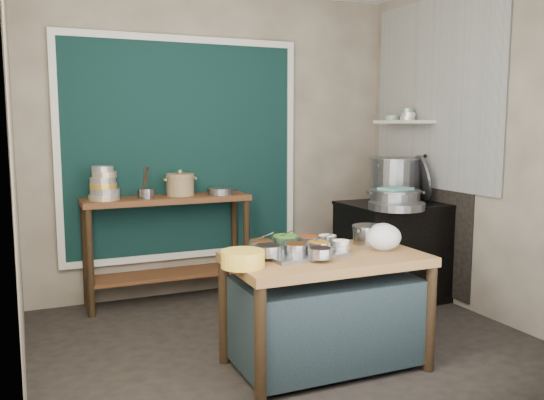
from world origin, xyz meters
name	(u,v)px	position (x,y,z in m)	size (l,w,h in m)	color
floor	(285,342)	(0.00, 0.00, -0.01)	(3.50, 3.00, 0.02)	#2B2521
back_wall	(218,143)	(0.00, 1.51, 1.40)	(3.50, 0.02, 2.80)	gray
left_wall	(11,155)	(-1.76, 0.00, 1.40)	(0.02, 3.00, 2.80)	gray
right_wall	(479,146)	(1.76, 0.00, 1.40)	(0.02, 3.00, 2.80)	gray
curtain_panel	(183,149)	(-0.35, 1.47, 1.35)	(2.10, 0.02, 1.90)	black
curtain_frame	(183,149)	(-0.35, 1.46, 1.35)	(2.22, 0.03, 2.02)	beige
tile_panel	(434,94)	(1.74, 0.55, 1.85)	(0.02, 1.70, 1.70)	#B2B2AA
soot_patch	(423,218)	(1.74, 0.65, 0.70)	(0.01, 1.30, 1.30)	black
wall_shelf	(404,122)	(1.63, 0.85, 1.60)	(0.22, 0.70, 0.03)	beige
prep_table	(325,311)	(0.05, -0.51, 0.38)	(1.25, 0.72, 0.75)	brown
back_counter	(168,249)	(-0.55, 1.28, 0.47)	(1.45, 0.40, 0.95)	brown
stove_block	(394,253)	(1.35, 0.55, 0.42)	(0.90, 0.68, 0.85)	black
stove_top	(396,204)	(1.35, 0.55, 0.86)	(0.92, 0.69, 0.03)	black
condiment_tray	(302,253)	(-0.09, -0.45, 0.76)	(0.52, 0.37, 0.02)	gray
condiment_bowls	(297,246)	(-0.11, -0.42, 0.81)	(0.66, 0.54, 0.07)	gray
yellow_basin	(243,259)	(-0.55, -0.59, 0.80)	(0.26, 0.26, 0.10)	gold
saucepan	(369,235)	(0.49, -0.34, 0.82)	(0.24, 0.24, 0.13)	gray
plastic_bag_a	(384,237)	(0.46, -0.55, 0.84)	(0.24, 0.20, 0.18)	white
plastic_bag_b	(383,234)	(0.54, -0.42, 0.83)	(0.21, 0.18, 0.16)	white
bowl_stack	(104,185)	(-1.08, 1.26, 1.07)	(0.25, 0.25, 0.29)	tan
utensil_cup	(146,193)	(-0.74, 1.22, 0.99)	(0.14, 0.14, 0.08)	gray
ceramic_crock	(180,186)	(-0.43, 1.29, 1.04)	(0.26, 0.26, 0.18)	olive
wide_bowl	(221,191)	(-0.07, 1.23, 0.98)	(0.24, 0.24, 0.06)	gray
stock_pot	(395,179)	(1.48, 0.76, 1.07)	(0.50, 0.50, 0.39)	gray
pot_lid	(423,178)	(1.66, 0.58, 1.09)	(0.43, 0.43, 0.02)	gray
steamer	(395,198)	(1.20, 0.36, 0.95)	(0.45, 0.45, 0.14)	gray
green_cloth	(396,189)	(1.20, 0.36, 1.03)	(0.25, 0.19, 0.02)	#59A195
shallow_pan	(396,206)	(1.12, 0.22, 0.91)	(0.46, 0.46, 0.06)	gray
shelf_bowl_stack	(408,115)	(1.63, 0.79, 1.67)	(0.14, 0.14, 0.11)	silver
shelf_bowl_green	(392,118)	(1.63, 1.03, 1.64)	(0.13, 0.13, 0.05)	gray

